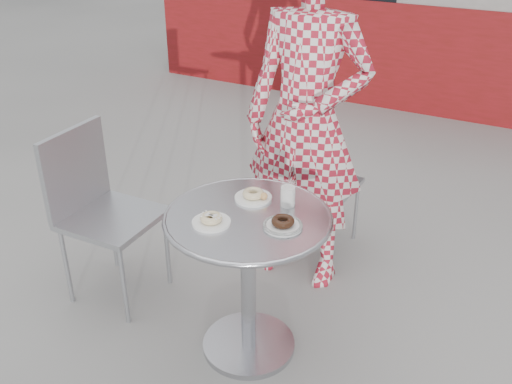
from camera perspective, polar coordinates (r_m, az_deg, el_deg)
The scene contains 9 objects.
ground at distance 2.78m, azimuth -1.81°, elevation -15.30°, with size 60.00×60.00×0.00m, color #A4A19C.
bistro_table at distance 2.45m, azimuth -0.79°, elevation -5.88°, with size 0.71×0.71×0.72m.
chair_far at distance 3.38m, azimuth 6.40°, elevation -1.73°, with size 0.39×0.40×0.78m.
chair_left at distance 3.04m, azimuth -13.95°, elevation -5.42°, with size 0.44×0.44×0.89m.
seated_person at distance 2.85m, azimuth 5.11°, elevation 7.05°, with size 0.65×0.43×1.78m, color maroon.
plate_far at distance 2.47m, azimuth -0.22°, elevation -0.37°, with size 0.16×0.16×0.04m.
plate_near at distance 2.30m, azimuth -4.50°, elevation -2.80°, with size 0.16×0.16×0.04m.
plate_checker at distance 2.27m, azimuth 2.70°, elevation -3.22°, with size 0.16×0.16×0.04m.
milk_cup at distance 2.41m, azimuth 3.21°, elevation -0.32°, with size 0.07×0.07×0.10m.
Camera 1 is at (1.04, -1.74, 1.90)m, focal length 40.00 mm.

